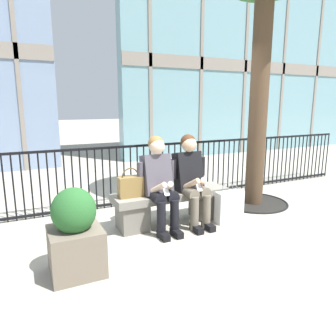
{
  "coord_description": "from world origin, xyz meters",
  "views": [
    {
      "loc": [
        -1.82,
        -3.63,
        1.61
      ],
      "look_at": [
        0.0,
        0.1,
        0.75
      ],
      "focal_mm": 33.24,
      "sensor_mm": 36.0,
      "label": 1
    }
  ],
  "objects_px": {
    "handbag_on_bench": "(131,186)",
    "planter": "(75,234)",
    "seated_person_with_phone": "(159,181)",
    "seated_person_companion": "(191,177)",
    "stone_bench": "(171,204)",
    "shopping_bag": "(229,206)"
  },
  "relations": [
    {
      "from": "handbag_on_bench",
      "to": "planter",
      "type": "relative_size",
      "value": 0.44
    },
    {
      "from": "seated_person_with_phone",
      "to": "seated_person_companion",
      "type": "distance_m",
      "value": 0.47
    },
    {
      "from": "stone_bench",
      "to": "planter",
      "type": "xyz_separation_m",
      "value": [
        -1.4,
        -0.77,
        0.12
      ]
    },
    {
      "from": "stone_bench",
      "to": "seated_person_with_phone",
      "type": "bearing_deg",
      "value": -151.23
    },
    {
      "from": "handbag_on_bench",
      "to": "planter",
      "type": "distance_m",
      "value": 1.13
    },
    {
      "from": "seated_person_with_phone",
      "to": "planter",
      "type": "relative_size",
      "value": 1.43
    },
    {
      "from": "seated_person_with_phone",
      "to": "shopping_bag",
      "type": "xyz_separation_m",
      "value": [
        0.96,
        -0.2,
        -0.43
      ]
    },
    {
      "from": "planter",
      "to": "stone_bench",
      "type": "bearing_deg",
      "value": 28.67
    },
    {
      "from": "seated_person_with_phone",
      "to": "stone_bench",
      "type": "bearing_deg",
      "value": 28.77
    },
    {
      "from": "seated_person_companion",
      "to": "shopping_bag",
      "type": "xyz_separation_m",
      "value": [
        0.5,
        -0.2,
        -0.43
      ]
    },
    {
      "from": "seated_person_companion",
      "to": "seated_person_with_phone",
      "type": "bearing_deg",
      "value": 180.0
    },
    {
      "from": "seated_person_with_phone",
      "to": "seated_person_companion",
      "type": "height_order",
      "value": "same"
    },
    {
      "from": "seated_person_companion",
      "to": "planter",
      "type": "bearing_deg",
      "value": -158.71
    },
    {
      "from": "seated_person_with_phone",
      "to": "handbag_on_bench",
      "type": "height_order",
      "value": "seated_person_with_phone"
    },
    {
      "from": "stone_bench",
      "to": "handbag_on_bench",
      "type": "bearing_deg",
      "value": -179.01
    },
    {
      "from": "seated_person_companion",
      "to": "handbag_on_bench",
      "type": "bearing_deg",
      "value": 171.71
    },
    {
      "from": "stone_bench",
      "to": "seated_person_with_phone",
      "type": "relative_size",
      "value": 1.32
    },
    {
      "from": "stone_bench",
      "to": "seated_person_companion",
      "type": "xyz_separation_m",
      "value": [
        0.23,
        -0.13,
        0.38
      ]
    },
    {
      "from": "handbag_on_bench",
      "to": "shopping_bag",
      "type": "xyz_separation_m",
      "value": [
        1.31,
        -0.32,
        -0.36
      ]
    },
    {
      "from": "seated_person_with_phone",
      "to": "shopping_bag",
      "type": "height_order",
      "value": "seated_person_with_phone"
    },
    {
      "from": "stone_bench",
      "to": "seated_person_companion",
      "type": "relative_size",
      "value": 1.32
    },
    {
      "from": "handbag_on_bench",
      "to": "seated_person_companion",
      "type": "bearing_deg",
      "value": -8.29
    }
  ]
}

